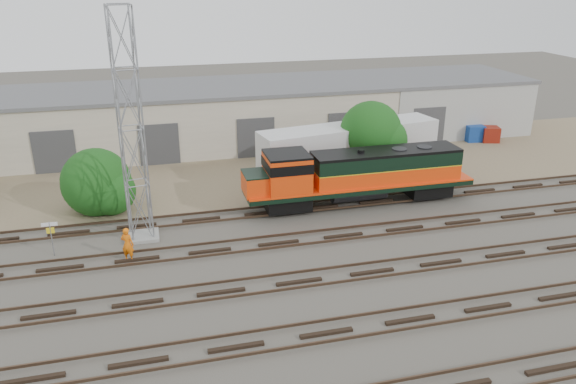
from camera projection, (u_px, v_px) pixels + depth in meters
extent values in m
plane|color=#47423A|center=(285.00, 256.00, 31.36)|extent=(140.00, 140.00, 0.00)
cube|color=#726047|center=(239.00, 170.00, 44.87)|extent=(80.00, 16.00, 0.02)
cube|color=black|center=(326.00, 333.00, 24.58)|extent=(80.00, 2.40, 0.14)
cube|color=#4C3828|center=(332.00, 341.00, 23.85)|extent=(80.00, 0.08, 0.14)
cube|color=#4C3828|center=(321.00, 321.00, 25.21)|extent=(80.00, 0.08, 0.14)
cube|color=black|center=(299.00, 282.00, 28.63)|extent=(80.00, 2.40, 0.14)
cube|color=#4C3828|center=(303.00, 287.00, 27.91)|extent=(80.00, 0.08, 0.14)
cube|color=#4C3828|center=(295.00, 272.00, 29.26)|extent=(80.00, 0.08, 0.14)
cube|color=black|center=(279.00, 243.00, 32.69)|extent=(80.00, 2.40, 0.14)
cube|color=#4C3828|center=(282.00, 247.00, 31.96)|extent=(80.00, 0.08, 0.14)
cube|color=#4C3828|center=(276.00, 235.00, 33.31)|extent=(80.00, 0.08, 0.14)
cube|color=black|center=(263.00, 213.00, 36.74)|extent=(80.00, 2.40, 0.14)
cube|color=#4C3828|center=(265.00, 216.00, 36.01)|extent=(80.00, 0.08, 0.14)
cube|color=#4C3828|center=(260.00, 207.00, 37.36)|extent=(80.00, 0.08, 0.14)
cube|color=beige|center=(223.00, 116.00, 51.16)|extent=(58.00, 10.00, 5.00)
cube|color=#59595B|center=(222.00, 87.00, 50.18)|extent=(58.40, 10.40, 0.30)
cube|color=#999993|center=(469.00, 115.00, 51.70)|extent=(14.00, 0.10, 5.00)
cube|color=#333335|center=(54.00, 152.00, 43.65)|extent=(3.20, 0.12, 3.40)
cube|color=#333335|center=(159.00, 145.00, 45.51)|extent=(3.20, 0.12, 3.40)
cube|color=#333335|center=(256.00, 138.00, 47.36)|extent=(3.20, 0.12, 3.40)
cube|color=#333335|center=(345.00, 132.00, 49.21)|extent=(3.20, 0.12, 3.40)
cube|color=#333335|center=(428.00, 126.00, 51.06)|extent=(3.20, 0.12, 3.40)
cube|color=black|center=(287.00, 201.00, 36.88)|extent=(2.93, 2.20, 0.92)
cube|color=black|center=(426.00, 187.00, 39.21)|extent=(2.93, 2.20, 0.92)
cube|color=black|center=(359.00, 186.00, 37.81)|extent=(15.58, 2.75, 0.32)
cylinder|color=black|center=(359.00, 194.00, 38.03)|extent=(3.85, 1.01, 1.01)
cube|color=#E6390A|center=(385.00, 173.00, 37.98)|extent=(10.08, 2.38, 1.10)
cube|color=black|center=(386.00, 159.00, 37.61)|extent=(10.08, 2.38, 0.92)
cube|color=black|center=(387.00, 151.00, 37.40)|extent=(10.08, 2.38, 0.18)
cube|color=#E6390A|center=(287.00, 173.00, 36.15)|extent=(2.75, 2.75, 2.38)
cube|color=black|center=(287.00, 154.00, 35.69)|extent=(2.75, 2.75, 0.15)
cube|color=#E6390A|center=(255.00, 184.00, 35.87)|extent=(1.47, 2.20, 1.28)
cube|color=gray|center=(142.00, 235.00, 33.57)|extent=(1.96, 1.96, 0.20)
cylinder|color=gray|center=(120.00, 126.00, 31.53)|extent=(0.10, 0.10, 13.07)
cylinder|color=gray|center=(142.00, 124.00, 31.81)|extent=(0.10, 0.10, 13.07)
cylinder|color=gray|center=(119.00, 131.00, 30.45)|extent=(0.10, 0.10, 13.07)
cylinder|color=gray|center=(142.00, 130.00, 30.73)|extent=(0.10, 0.10, 13.07)
cylinder|color=gray|center=(52.00, 239.00, 31.03)|extent=(0.07, 0.07, 2.06)
cube|color=white|center=(49.00, 224.00, 30.70)|extent=(0.84, 0.05, 0.21)
cube|color=yellow|center=(50.00, 231.00, 30.84)|extent=(0.42, 0.04, 0.33)
imported|color=orange|center=(127.00, 244.00, 30.54)|extent=(0.85, 0.74, 1.96)
cube|color=silver|center=(350.00, 144.00, 41.67)|extent=(14.20, 5.15, 2.89)
cube|color=black|center=(408.00, 164.00, 44.61)|extent=(3.00, 3.08, 1.07)
cube|color=black|center=(290.00, 187.00, 39.50)|extent=(0.16, 0.16, 1.39)
cube|color=black|center=(278.00, 177.00, 41.31)|extent=(0.16, 0.16, 1.39)
cube|color=navy|center=(474.00, 133.00, 52.29)|extent=(1.75, 1.66, 1.50)
cube|color=maroon|center=(490.00, 134.00, 52.07)|extent=(1.82, 1.75, 1.40)
cylinder|color=#382619|center=(100.00, 207.00, 37.27)|extent=(0.31, 0.31, 0.41)
sphere|color=#164E16|center=(96.00, 182.00, 36.61)|extent=(4.51, 4.51, 4.51)
sphere|color=#164E16|center=(111.00, 191.00, 36.38)|extent=(3.15, 3.15, 3.15)
cylinder|color=#382619|center=(369.00, 167.00, 42.04)|extent=(0.26, 0.26, 2.27)
sphere|color=#164E16|center=(371.00, 132.00, 41.03)|extent=(4.54, 4.54, 4.54)
sphere|color=#164E16|center=(386.00, 140.00, 40.80)|extent=(3.18, 3.18, 3.18)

